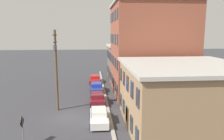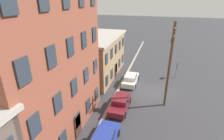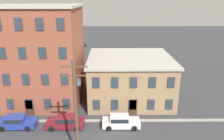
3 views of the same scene
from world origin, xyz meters
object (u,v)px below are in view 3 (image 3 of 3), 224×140
at_px(car_white, 121,121).
at_px(car_blue, 17,122).
at_px(utility_pole, 76,105).
at_px(car_maroon, 66,121).

bearing_deg(car_white, car_blue, 179.96).
height_order(car_blue, utility_pole, utility_pole).
distance_m(car_blue, utility_pole, 10.36).
xyz_separation_m(car_blue, car_maroon, (5.77, -0.02, 0.00)).
relative_size(car_maroon, utility_pole, 0.46).
distance_m(car_maroon, car_white, 6.41).
distance_m(car_blue, car_maroon, 5.77).
relative_size(car_blue, utility_pole, 0.46).
bearing_deg(car_maroon, car_white, 0.12).
height_order(car_maroon, utility_pole, utility_pole).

